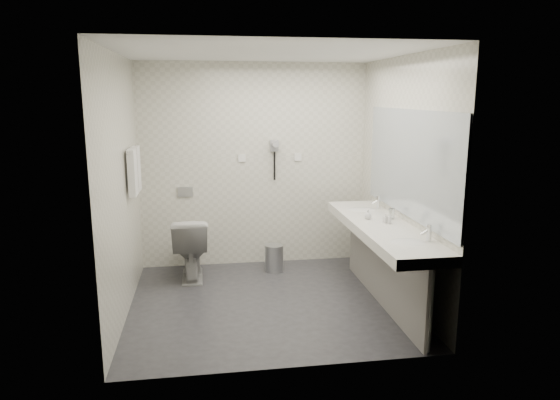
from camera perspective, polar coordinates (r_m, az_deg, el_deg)
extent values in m
plane|color=#2C2C31|center=(5.34, -1.38, -11.49)|extent=(2.80, 2.80, 0.00)
plane|color=silver|center=(4.92, -1.53, 16.35)|extent=(2.80, 2.80, 0.00)
plane|color=beige|center=(6.25, -2.96, 3.88)|extent=(2.80, 0.00, 2.80)
plane|color=beige|center=(3.72, 1.09, -1.56)|extent=(2.80, 0.00, 2.80)
plane|color=beige|center=(5.00, -17.57, 1.35)|extent=(0.00, 2.60, 2.60)
plane|color=beige|center=(5.33, 13.65, 2.19)|extent=(0.00, 2.60, 2.60)
cube|color=silver|center=(5.15, 11.41, -3.18)|extent=(0.55, 2.20, 0.10)
cube|color=gray|center=(5.28, 11.48, -7.63)|extent=(0.03, 2.15, 0.75)
cylinder|color=silver|center=(4.40, 16.57, -11.93)|extent=(0.06, 0.06, 0.75)
cylinder|color=silver|center=(6.23, 8.47, -4.51)|extent=(0.06, 0.06, 0.75)
cube|color=#B2BCC6|center=(5.12, 14.45, 4.02)|extent=(0.02, 2.20, 1.05)
ellipsoid|color=white|center=(4.56, 14.21, -4.81)|extent=(0.40, 0.31, 0.05)
ellipsoid|color=white|center=(5.73, 9.22, -1.20)|extent=(0.40, 0.31, 0.05)
cylinder|color=silver|center=(4.61, 16.51, -3.58)|extent=(0.04, 0.04, 0.15)
cylinder|color=silver|center=(5.78, 11.09, -0.26)|extent=(0.04, 0.04, 0.15)
imported|color=silver|center=(5.16, 11.86, -2.03)|extent=(0.05, 0.05, 0.10)
imported|color=silver|center=(5.29, 9.93, -1.62)|extent=(0.10, 0.10, 0.10)
imported|color=silver|center=(5.13, 12.32, -2.09)|extent=(0.05, 0.05, 0.10)
cylinder|color=silver|center=(5.34, 12.52, -1.53)|extent=(0.06, 0.06, 0.11)
imported|color=white|center=(5.99, -10.08, -5.30)|extent=(0.41, 0.73, 0.73)
cube|color=#B2B5BA|center=(6.26, -10.68, 0.92)|extent=(0.18, 0.02, 0.12)
cylinder|color=#B2B5BA|center=(6.17, -0.68, -6.65)|extent=(0.24, 0.24, 0.32)
cylinder|color=#B2B5BA|center=(6.11, -0.68, -5.17)|extent=(0.23, 0.23, 0.02)
cylinder|color=silver|center=(5.49, -16.40, 5.47)|extent=(0.02, 0.62, 0.02)
cube|color=silver|center=(5.38, -16.35, 2.99)|extent=(0.07, 0.24, 0.48)
cube|color=silver|center=(5.65, -15.98, 3.42)|extent=(0.07, 0.24, 0.48)
cube|color=#95969B|center=(6.22, -0.65, 6.17)|extent=(0.10, 0.04, 0.14)
cylinder|color=#95969B|center=(6.15, -0.56, 6.39)|extent=(0.08, 0.14, 0.08)
cylinder|color=black|center=(6.24, -0.63, 3.88)|extent=(0.02, 0.02, 0.35)
cube|color=white|center=(6.22, -4.34, 4.74)|extent=(0.09, 0.02, 0.09)
cube|color=white|center=(6.31, 2.04, 4.87)|extent=(0.09, 0.02, 0.09)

